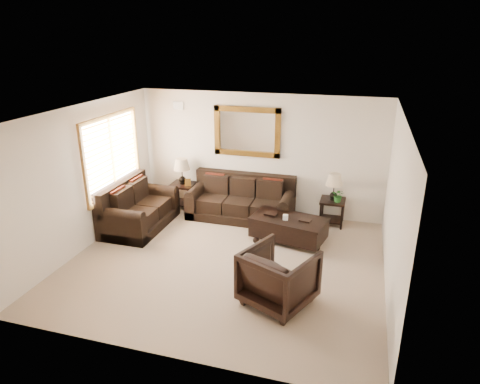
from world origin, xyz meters
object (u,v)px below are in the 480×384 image
(loveseat, at_px, (137,211))
(sofa, at_px, (241,202))
(end_table_right, at_px, (334,192))
(end_table_left, at_px, (182,176))
(coffee_table, at_px, (289,226))
(armchair, at_px, (279,275))

(loveseat, bearing_deg, sofa, -60.53)
(sofa, xyz_separation_m, end_table_right, (1.98, 0.15, 0.40))
(end_table_left, bearing_deg, coffee_table, -20.71)
(end_table_left, relative_size, end_table_right, 1.05)
(armchair, bearing_deg, end_table_left, -23.31)
(loveseat, relative_size, coffee_table, 1.12)
(armchair, bearing_deg, sofa, -40.46)
(sofa, distance_m, coffee_table, 1.51)
(loveseat, relative_size, armchair, 1.80)
(end_table_left, relative_size, armchair, 1.22)
(end_table_right, bearing_deg, armchair, -99.60)
(end_table_left, relative_size, coffee_table, 0.76)
(coffee_table, height_order, armchair, armchair)
(coffee_table, relative_size, armchair, 1.60)
(end_table_right, bearing_deg, end_table_left, -179.79)
(end_table_left, bearing_deg, armchair, -47.05)
(loveseat, xyz_separation_m, end_table_right, (3.96, 1.27, 0.38))
(end_table_right, height_order, coffee_table, end_table_right)
(end_table_left, xyz_separation_m, armchair, (2.91, -3.13, -0.29))
(sofa, height_order, end_table_left, end_table_left)
(armchair, bearing_deg, loveseat, -4.87)
(sofa, distance_m, end_table_right, 2.02)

